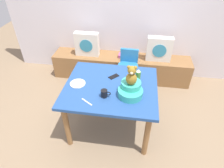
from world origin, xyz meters
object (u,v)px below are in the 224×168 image
object	(u,v)px
coffee_mug	(104,93)
dining_table	(111,92)
highchair	(128,67)
teddy_bear	(132,76)
pillow_floral_left	(87,44)
dinner_plate_near	(78,84)
book_stack	(124,56)
ketchup_bottle	(138,76)
infant_seat_teal	(130,90)
cell_phone	(114,77)
pillow_floral_right	(159,49)

from	to	relation	value
coffee_mug	dining_table	bearing A→B (deg)	79.02
highchair	teddy_bear	distance (m)	1.09
pillow_floral_left	dining_table	xyz separation A→B (m)	(0.64, -1.24, -0.04)
coffee_mug	dinner_plate_near	xyz separation A→B (m)	(-0.39, 0.19, -0.04)
book_stack	highchair	distance (m)	0.45
highchair	ketchup_bottle	world-z (taller)	ketchup_bottle
infant_seat_teal	dining_table	bearing A→B (deg)	152.01
pillow_floral_left	highchair	size ratio (longest dim) A/B	0.56
pillow_floral_left	ketchup_bottle	size ratio (longest dim) A/B	2.38
highchair	cell_phone	bearing A→B (deg)	-103.83
book_stack	dining_table	xyz separation A→B (m)	(-0.05, -1.26, 0.15)
cell_phone	ketchup_bottle	bearing A→B (deg)	-145.42
infant_seat_teal	ketchup_bottle	bearing A→B (deg)	75.41
pillow_floral_right	highchair	distance (m)	0.68
book_stack	teddy_bear	xyz separation A→B (m)	(0.21, -1.40, 0.53)
pillow_floral_right	cell_phone	size ratio (longest dim) A/B	3.06
pillow_floral_left	dining_table	size ratio (longest dim) A/B	0.37
dining_table	coffee_mug	size ratio (longest dim) A/B	9.89
pillow_floral_left	cell_phone	world-z (taller)	pillow_floral_left
cell_phone	book_stack	bearing A→B (deg)	-48.70
pillow_floral_left	dinner_plate_near	xyz separation A→B (m)	(0.21, -1.27, 0.07)
teddy_bear	highchair	bearing A→B (deg)	95.67
ketchup_bottle	coffee_mug	xyz separation A→B (m)	(-0.38, -0.37, -0.04)
book_stack	cell_phone	bearing A→B (deg)	-92.22
pillow_floral_right	book_stack	xyz separation A→B (m)	(-0.62, 0.02, -0.19)
infant_seat_teal	dinner_plate_near	bearing A→B (deg)	171.04
book_stack	dinner_plate_near	size ratio (longest dim) A/B	1.00
dining_table	pillow_floral_right	bearing A→B (deg)	61.49
pillow_floral_left	dining_table	distance (m)	1.40
coffee_mug	pillow_floral_right	bearing A→B (deg)	63.89
teddy_bear	ketchup_bottle	world-z (taller)	teddy_bear
dining_table	teddy_bear	bearing A→B (deg)	-28.09
highchair	teddy_bear	xyz separation A→B (m)	(0.10, -0.97, 0.50)
teddy_bear	dinner_plate_near	bearing A→B (deg)	170.99
dining_table	infant_seat_teal	world-z (taller)	infant_seat_teal
teddy_bear	ketchup_bottle	distance (m)	0.35
dining_table	teddy_bear	size ratio (longest dim) A/B	4.75
dinner_plate_near	cell_phone	xyz separation A→B (m)	(0.44, 0.23, -0.00)
teddy_bear	cell_phone	size ratio (longest dim) A/B	1.74
highchair	coffee_mug	bearing A→B (deg)	-101.15
cell_phone	pillow_floral_left	bearing A→B (deg)	-14.51
pillow_floral_right	infant_seat_teal	world-z (taller)	same
pillow_floral_left	book_stack	bearing A→B (deg)	1.73
book_stack	cell_phone	xyz separation A→B (m)	(-0.04, -1.06, 0.26)
cell_phone	dining_table	bearing A→B (deg)	130.81
cell_phone	highchair	bearing A→B (deg)	-60.31
pillow_floral_right	coffee_mug	size ratio (longest dim) A/B	3.67
book_stack	highchair	world-z (taller)	highchair
pillow_floral_right	book_stack	size ratio (longest dim) A/B	2.20
highchair	cell_phone	size ratio (longest dim) A/B	5.49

